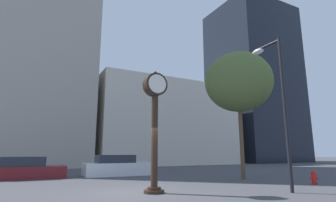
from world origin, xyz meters
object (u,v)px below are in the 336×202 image
at_px(fire_hydrant_near, 314,177).
at_px(bare_tree, 238,82).
at_px(street_clock, 155,116).
at_px(car_white, 117,167).
at_px(car_maroon, 26,170).
at_px(street_lamp_right, 276,88).

height_order(fire_hydrant_near, bare_tree, bare_tree).
relative_size(street_clock, car_white, 1.07).
bearing_deg(fire_hydrant_near, car_maroon, 141.99).
bearing_deg(bare_tree, car_white, 134.09).
relative_size(car_maroon, fire_hydrant_near, 6.58).
height_order(street_clock, bare_tree, bare_tree).
height_order(car_maroon, bare_tree, bare_tree).
height_order(street_clock, car_white, street_clock).
bearing_deg(street_lamp_right, fire_hydrant_near, 15.62).
relative_size(car_white, street_lamp_right, 0.71).
xyz_separation_m(car_maroon, fire_hydrant_near, (12.60, -9.84, -0.21)).
height_order(street_clock, fire_hydrant_near, street_clock).
relative_size(street_clock, car_maroon, 1.12).
relative_size(street_lamp_right, bare_tree, 0.82).
bearing_deg(bare_tree, car_maroon, 151.27).
height_order(fire_hydrant_near, street_lamp_right, street_lamp_right).
xyz_separation_m(car_white, bare_tree, (5.82, -6.01, 5.33)).
distance_m(car_white, fire_hydrant_near, 11.89).
xyz_separation_m(street_clock, car_maroon, (-4.44, 8.73, -2.44)).
bearing_deg(street_clock, fire_hydrant_near, -7.76).
height_order(car_white, street_lamp_right, street_lamp_right).
bearing_deg(fire_hydrant_near, car_white, 126.16).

